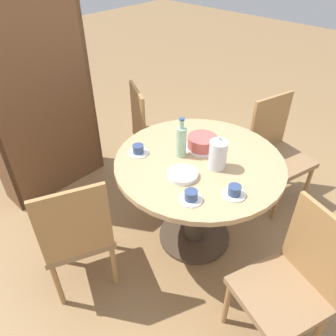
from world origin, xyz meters
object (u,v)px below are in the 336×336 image
coffee_pot (218,154)px  cup_b (234,191)px  chair_b (76,233)px  chair_c (291,283)px  chair_a (153,133)px  water_bottle (181,141)px  bookshelf (37,93)px  chair_d (277,151)px  cup_a (191,196)px  cup_c (138,150)px  cake_main (202,143)px

coffee_pot → cup_b: bearing=-122.8°
chair_b → chair_c: size_ratio=1.00×
chair_a → water_bottle: bearing=177.8°
bookshelf → cup_b: 1.76m
chair_b → chair_c: same height
chair_a → chair_d: 1.08m
chair_b → cup_a: chair_b is taller
water_bottle → cup_c: (-0.18, 0.23, -0.09)m
chair_b → cake_main: (0.93, -0.22, 0.31)m
chair_c → bookshelf: bearing=-156.7°
water_bottle → cup_b: 0.50m
chair_d → cup_c: 1.22m
cake_main → cup_b: 0.50m
chair_b → cup_a: bearing=157.9°
cup_a → bookshelf: bearing=90.2°
chair_a → chair_d: size_ratio=1.00×
water_bottle → chair_a: bearing=59.4°
cup_b → cup_a: bearing=142.4°
chair_b → chair_d: (1.65, -0.46, 0.00)m
bookshelf → cup_a: bearing=90.2°
water_bottle → cup_c: 0.30m
chair_a → cake_main: bearing=-169.5°
cup_b → bookshelf: bearing=96.7°
cake_main → water_bottle: bearing=163.4°
chair_d → cup_a: bearing=-162.6°
chair_a → cup_b: (-0.48, -1.15, 0.29)m
coffee_pot → water_bottle: (-0.06, 0.25, 0.01)m
chair_c → chair_d: bearing=142.0°
chair_a → chair_b: (-1.16, -0.49, 0.00)m
bookshelf → cup_a: size_ratio=13.27×
bookshelf → coffee_pot: (0.35, -1.52, -0.05)m
chair_c → cup_b: chair_c is taller
chair_a → chair_b: same height
chair_a → chair_b: bearing=141.3°
chair_d → cup_a: (-1.18, -0.04, 0.29)m
coffee_pot → bookshelf: bearing=103.1°
cake_main → cup_c: 0.44m
cup_c → cup_b: bearing=-83.2°
bookshelf → cake_main: 1.40m
chair_a → water_bottle: size_ratio=3.28×
water_bottle → cup_b: bearing=-100.9°
chair_a → cup_a: bearing=173.7°
coffee_pot → cup_a: (-0.35, -0.08, -0.08)m
coffee_pot → cup_b: size_ratio=1.65×
cup_b → cup_c: (-0.08, 0.71, 0.00)m
chair_b → cup_c: chair_b is taller
water_bottle → cup_c: size_ratio=2.04×
chair_a → coffee_pot: coffee_pot is taller
coffee_pot → cup_b: coffee_pot is taller
cup_a → cake_main: bearing=31.6°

